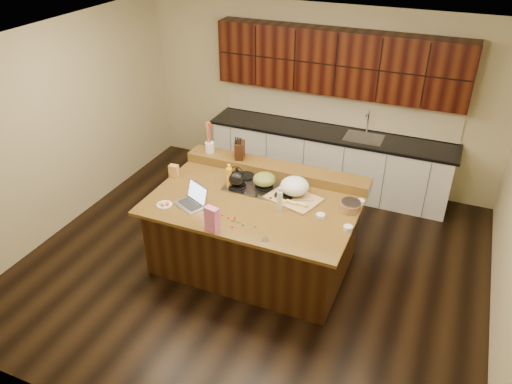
% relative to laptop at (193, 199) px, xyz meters
% --- Properties ---
extents(room, '(5.52, 5.02, 2.72)m').
position_rel_laptop_xyz_m(room, '(0.61, 0.35, 0.37)').
color(room, black).
rests_on(room, ground).
extents(island, '(2.40, 1.60, 0.92)m').
position_rel_laptop_xyz_m(island, '(0.61, 0.35, -0.52)').
color(island, black).
rests_on(island, ground).
extents(back_ledge, '(2.40, 0.30, 0.12)m').
position_rel_laptop_xyz_m(back_ledge, '(0.61, 1.05, -0.00)').
color(back_ledge, black).
rests_on(back_ledge, island).
extents(cooktop, '(0.92, 0.52, 0.05)m').
position_rel_laptop_xyz_m(cooktop, '(0.61, 0.65, -0.05)').
color(cooktop, gray).
rests_on(cooktop, island).
extents(back_counter, '(3.70, 0.66, 2.40)m').
position_rel_laptop_xyz_m(back_counter, '(0.91, 2.58, -0.00)').
color(back_counter, silver).
rests_on(back_counter, ground).
extents(kettle, '(0.26, 0.26, 0.19)m').
position_rel_laptop_xyz_m(kettle, '(0.31, 0.52, 0.07)').
color(kettle, black).
rests_on(kettle, cooktop).
extents(green_bowl, '(0.36, 0.36, 0.15)m').
position_rel_laptop_xyz_m(green_bowl, '(0.61, 0.65, 0.06)').
color(green_bowl, olive).
rests_on(green_bowl, cooktop).
extents(laptop, '(0.43, 0.39, 0.24)m').
position_rel_laptop_xyz_m(laptop, '(0.00, 0.00, 0.00)').
color(laptop, '#B7B7BC').
rests_on(laptop, island).
extents(oil_bottle, '(0.07, 0.07, 0.27)m').
position_rel_laptop_xyz_m(oil_bottle, '(0.22, 0.49, 0.07)').
color(oil_bottle, '#F8AD2B').
rests_on(oil_bottle, island).
extents(vinegar_bottle, '(0.08, 0.08, 0.25)m').
position_rel_laptop_xyz_m(vinegar_bottle, '(0.96, 0.25, 0.06)').
color(vinegar_bottle, silver).
rests_on(vinegar_bottle, island).
extents(wooden_tray, '(0.68, 0.58, 0.24)m').
position_rel_laptop_xyz_m(wooden_tray, '(1.01, 0.60, 0.04)').
color(wooden_tray, tan).
rests_on(wooden_tray, island).
extents(ramekin_a, '(0.13, 0.13, 0.04)m').
position_rel_laptop_xyz_m(ramekin_a, '(1.42, 0.30, -0.04)').
color(ramekin_a, white).
rests_on(ramekin_a, island).
extents(ramekin_b, '(0.10, 0.10, 0.04)m').
position_rel_laptop_xyz_m(ramekin_b, '(1.76, 0.19, -0.04)').
color(ramekin_b, white).
rests_on(ramekin_b, island).
extents(ramekin_c, '(0.13, 0.13, 0.04)m').
position_rel_laptop_xyz_m(ramekin_c, '(1.76, 0.76, -0.04)').
color(ramekin_c, white).
rests_on(ramekin_c, island).
extents(strainer_bowl, '(0.29, 0.29, 0.09)m').
position_rel_laptop_xyz_m(strainer_bowl, '(1.69, 0.58, -0.02)').
color(strainer_bowl, '#996B3F').
rests_on(strainer_bowl, island).
extents(kitchen_timer, '(0.10, 0.10, 0.07)m').
position_rel_laptop_xyz_m(kitchen_timer, '(1.02, -0.33, -0.03)').
color(kitchen_timer, silver).
rests_on(kitchen_timer, island).
extents(pink_bag, '(0.17, 0.11, 0.28)m').
position_rel_laptop_xyz_m(pink_bag, '(0.44, -0.38, 0.08)').
color(pink_bag, pink).
rests_on(pink_bag, island).
extents(candy_plate, '(0.21, 0.21, 0.01)m').
position_rel_laptop_xyz_m(candy_plate, '(-0.30, -0.15, -0.06)').
color(candy_plate, white).
rests_on(candy_plate, island).
extents(package_box, '(0.12, 0.09, 0.16)m').
position_rel_laptop_xyz_m(package_box, '(-0.54, 0.48, 0.01)').
color(package_box, '#C88F46').
rests_on(package_box, island).
extents(utensil_crock, '(0.14, 0.14, 0.14)m').
position_rel_laptop_xyz_m(utensil_crock, '(-0.33, 1.05, 0.13)').
color(utensil_crock, white).
rests_on(utensil_crock, back_ledge).
extents(knife_block, '(0.16, 0.21, 0.22)m').
position_rel_laptop_xyz_m(knife_block, '(0.10, 1.05, 0.17)').
color(knife_block, black).
rests_on(knife_block, back_ledge).
extents(gumdrop_0, '(0.02, 0.02, 0.02)m').
position_rel_laptop_xyz_m(gumdrop_0, '(0.57, -0.14, -0.05)').
color(gumdrop_0, red).
rests_on(gumdrop_0, island).
extents(gumdrop_1, '(0.02, 0.02, 0.02)m').
position_rel_laptop_xyz_m(gumdrop_1, '(0.63, -0.14, -0.05)').
color(gumdrop_1, '#198C26').
rests_on(gumdrop_1, island).
extents(gumdrop_2, '(0.02, 0.02, 0.02)m').
position_rel_laptop_xyz_m(gumdrop_2, '(0.42, -0.20, -0.05)').
color(gumdrop_2, red).
rests_on(gumdrop_2, island).
extents(gumdrop_3, '(0.02, 0.02, 0.02)m').
position_rel_laptop_xyz_m(gumdrop_3, '(0.70, -0.17, -0.05)').
color(gumdrop_3, '#198C26').
rests_on(gumdrop_3, island).
extents(gumdrop_4, '(0.02, 0.02, 0.02)m').
position_rel_laptop_xyz_m(gumdrop_4, '(0.56, -0.09, -0.05)').
color(gumdrop_4, red).
rests_on(gumdrop_4, island).
extents(gumdrop_5, '(0.02, 0.02, 0.02)m').
position_rel_laptop_xyz_m(gumdrop_5, '(0.70, -0.16, -0.05)').
color(gumdrop_5, '#198C26').
rests_on(gumdrop_5, island).
extents(gumdrop_6, '(0.02, 0.02, 0.02)m').
position_rel_laptop_xyz_m(gumdrop_6, '(0.41, -0.09, -0.05)').
color(gumdrop_6, red).
rests_on(gumdrop_6, island).
extents(gumdrop_7, '(0.02, 0.02, 0.02)m').
position_rel_laptop_xyz_m(gumdrop_7, '(0.55, -0.15, -0.05)').
color(gumdrop_7, '#198C26').
rests_on(gumdrop_7, island).
extents(gumdrop_8, '(0.02, 0.02, 0.02)m').
position_rel_laptop_xyz_m(gumdrop_8, '(0.49, -0.11, -0.05)').
color(gumdrop_8, red).
rests_on(gumdrop_8, island).
extents(gumdrop_9, '(0.02, 0.02, 0.02)m').
position_rel_laptop_xyz_m(gumdrop_9, '(0.83, -0.15, -0.05)').
color(gumdrop_9, '#198C26').
rests_on(gumdrop_9, island).
extents(gumdrop_10, '(0.02, 0.02, 0.02)m').
position_rel_laptop_xyz_m(gumdrop_10, '(0.61, -0.26, -0.05)').
color(gumdrop_10, red).
rests_on(gumdrop_10, island).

